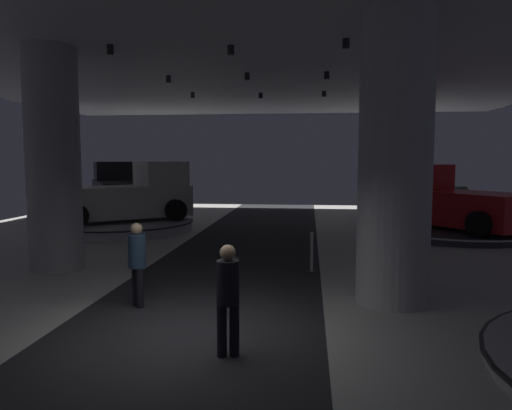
% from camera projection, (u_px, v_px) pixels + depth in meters
% --- Properties ---
extents(ground, '(24.00, 44.00, 0.06)m').
position_uv_depth(ground, '(186.00, 336.00, 7.61)').
color(ground, silver).
extents(column_left, '(1.30, 1.30, 5.50)m').
position_uv_depth(column_left, '(53.00, 160.00, 11.92)').
color(column_left, '#ADADB2').
rests_on(column_left, ground).
extents(column_right, '(1.38, 1.38, 5.50)m').
position_uv_depth(column_right, '(395.00, 160.00, 9.08)').
color(column_right, silver).
rests_on(column_right, ground).
extents(display_platform_deep_right, '(5.26, 5.26, 0.38)m').
position_uv_depth(display_platform_deep_right, '(423.00, 213.00, 23.14)').
color(display_platform_deep_right, silver).
rests_on(display_platform_deep_right, ground).
extents(display_car_deep_right, '(4.42, 3.99, 1.71)m').
position_uv_depth(display_car_deep_right, '(424.00, 193.00, 23.07)').
color(display_car_deep_right, '#2D5638').
rests_on(display_car_deep_right, display_platform_deep_right).
extents(display_platform_deep_left, '(5.68, 5.68, 0.34)m').
position_uv_depth(display_platform_deep_left, '(119.00, 211.00, 23.96)').
color(display_platform_deep_left, '#B7B7BC').
rests_on(display_platform_deep_left, ground).
extents(pickup_truck_deep_left, '(4.55, 5.64, 2.30)m').
position_uv_depth(pickup_truck_deep_left, '(118.00, 189.00, 24.15)').
color(pickup_truck_deep_left, black).
rests_on(pickup_truck_deep_left, display_platform_deep_left).
extents(display_platform_far_right, '(5.68, 5.68, 0.26)m').
position_uv_depth(display_platform_far_right, '(455.00, 231.00, 17.67)').
color(display_platform_far_right, '#333338').
rests_on(display_platform_far_right, ground).
extents(pickup_truck_far_right, '(4.75, 5.56, 2.30)m').
position_uv_depth(pickup_truck_far_right, '(449.00, 202.00, 17.85)').
color(pickup_truck_far_right, red).
rests_on(pickup_truck_far_right, display_platform_far_right).
extents(display_platform_far_left, '(5.68, 5.68, 0.37)m').
position_uv_depth(display_platform_far_left, '(120.00, 225.00, 18.77)').
color(display_platform_far_left, '#B7B7BC').
rests_on(display_platform_far_left, ground).
extents(pickup_truck_far_left, '(5.47, 4.92, 2.30)m').
position_uv_depth(pickup_truck_far_left, '(127.00, 197.00, 18.83)').
color(pickup_truck_far_left, silver).
rests_on(pickup_truck_far_left, display_platform_far_left).
extents(visitor_walking_near, '(0.32, 0.32, 1.59)m').
position_uv_depth(visitor_walking_near, '(228.00, 293.00, 6.68)').
color(visitor_walking_near, black).
rests_on(visitor_walking_near, ground).
extents(visitor_walking_far, '(0.32, 0.32, 1.59)m').
position_uv_depth(visitor_walking_far, '(137.00, 259.00, 8.97)').
color(visitor_walking_far, black).
rests_on(visitor_walking_far, ground).
extents(stanchion_a, '(0.28, 0.28, 1.01)m').
position_uv_depth(stanchion_a, '(312.00, 258.00, 11.72)').
color(stanchion_a, '#333338').
rests_on(stanchion_a, ground).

